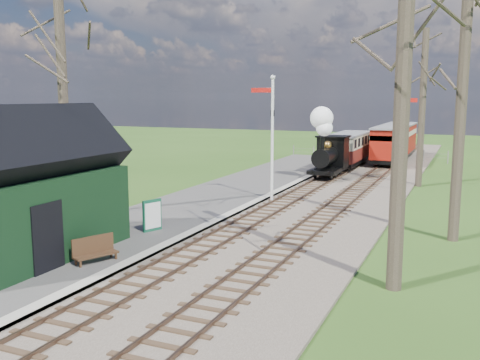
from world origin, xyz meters
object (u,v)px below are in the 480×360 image
at_px(station_shed, 32,191).
at_px(semaphore_near, 271,129).
at_px(red_carriage_b, 399,139).
at_px(locomotive, 328,147).
at_px(semaphore_far, 396,130).
at_px(bench, 94,250).
at_px(sign_board, 152,215).
at_px(red_carriage_a, 390,144).
at_px(coach, 349,148).
at_px(person, 116,221).

relative_size(station_shed, semaphore_near, 1.01).
xyz_separation_m(station_shed, red_carriage_b, (6.90, 34.38, -0.64)).
bearing_deg(semaphore_near, locomotive, 84.82).
height_order(semaphore_far, bench, semaphore_far).
xyz_separation_m(semaphore_far, sign_board, (-6.97, -13.84, -2.55)).
height_order(semaphore_near, locomotive, semaphore_near).
relative_size(station_shed, red_carriage_b, 1.12).
xyz_separation_m(semaphore_far, red_carriage_b, (-1.77, 16.37, -1.72)).
bearing_deg(station_shed, red_carriage_a, 76.57).
bearing_deg(locomotive, red_carriage_b, 79.45).
xyz_separation_m(locomotive, bench, (-2.15, -20.11, -1.47)).
relative_size(red_carriage_b, sign_board, 4.72).
relative_size(coach, red_carriage_b, 1.25).
relative_size(red_carriage_a, sign_board, 4.72).
xyz_separation_m(locomotive, sign_board, (-2.58, -16.19, -1.24)).
distance_m(semaphore_far, person, 17.31).
relative_size(semaphore_near, person, 4.69).
bearing_deg(coach, bench, -94.72).
relative_size(station_shed, person, 4.75).
distance_m(locomotive, sign_board, 16.44).
xyz_separation_m(sign_board, person, (-0.46, -1.59, 0.07)).
distance_m(red_carriage_a, bench, 29.04).
distance_m(semaphore_near, person, 10.09).
height_order(semaphore_near, red_carriage_b, semaphore_near).
distance_m(semaphore_far, locomotive, 5.15).
bearing_deg(semaphore_near, station_shed, -106.38).
height_order(locomotive, red_carriage_b, locomotive).
distance_m(semaphore_far, bench, 19.13).
height_order(semaphore_far, coach, semaphore_far).
height_order(station_shed, semaphore_far, semaphore_far).
distance_m(coach, person, 24.05).
distance_m(semaphore_near, sign_board, 8.53).
height_order(red_carriage_a, person, red_carriage_a).
bearing_deg(sign_board, bench, -83.66).
bearing_deg(locomotive, bench, -96.10).
bearing_deg(station_shed, red_carriage_b, 78.65).
bearing_deg(sign_board, red_carriage_b, 80.24).
relative_size(coach, person, 5.33).
bearing_deg(person, bench, -152.59).
height_order(station_shed, sign_board, station_shed).
relative_size(semaphore_far, locomotive, 1.30).
bearing_deg(station_shed, bench, 6.49).
height_order(coach, red_carriage_b, red_carriage_b).
distance_m(station_shed, semaphore_near, 12.58).
bearing_deg(coach, semaphore_far, -62.54).
distance_m(station_shed, person, 3.18).
bearing_deg(sign_board, semaphore_near, 76.88).
relative_size(semaphore_near, red_carriage_a, 1.10).
height_order(sign_board, person, person).
bearing_deg(red_carriage_b, bench, -97.94).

